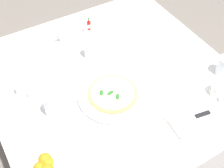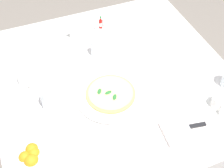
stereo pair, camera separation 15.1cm
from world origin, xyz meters
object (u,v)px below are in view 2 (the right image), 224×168
(coffee_cup_near_left, at_px, (26,79))
(citrus_bowl, at_px, (33,156))
(salt_shaker, at_px, (97,26))
(pepper_shaker, at_px, (104,22))
(pizza_plate, at_px, (111,95))
(napkin_folded, at_px, (187,129))
(dinner_knife, at_px, (187,127))
(hot_sauce_bottle, at_px, (101,23))
(pizza, at_px, (111,93))
(coffee_cup_center_back, at_px, (219,102))
(coffee_cup_back_corner, at_px, (75,33))
(water_glass_near_right, at_px, (49,99))
(water_glass_far_left, at_px, (97,48))

(coffee_cup_near_left, xyz_separation_m, citrus_bowl, (0.06, 0.43, -0.00))
(salt_shaker, height_order, pepper_shaker, same)
(citrus_bowl, distance_m, pepper_shaker, 0.94)
(pizza_plate, xyz_separation_m, citrus_bowl, (0.42, 0.20, 0.02))
(coffee_cup_near_left, xyz_separation_m, napkin_folded, (-0.61, 0.55, -0.02))
(dinner_knife, height_order, hot_sauce_bottle, hot_sauce_bottle)
(pizza_plate, distance_m, hot_sauce_bottle, 0.55)
(pizza, relative_size, dinner_knife, 1.24)
(coffee_cup_center_back, bearing_deg, pizza_plate, -28.51)
(pizza_plate, height_order, citrus_bowl, citrus_bowl)
(coffee_cup_back_corner, bearing_deg, dinner_knife, 108.19)
(pepper_shaker, bearing_deg, salt_shaker, 19.65)
(pizza, bearing_deg, citrus_bowl, 25.14)
(water_glass_near_right, height_order, citrus_bowl, water_glass_near_right)
(coffee_cup_center_back, height_order, water_glass_near_right, water_glass_near_right)
(citrus_bowl, height_order, pepper_shaker, citrus_bowl)
(water_glass_far_left, bearing_deg, pizza, 82.38)
(pizza, xyz_separation_m, hot_sauce_bottle, (-0.14, -0.53, 0.01))
(coffee_cup_center_back, relative_size, water_glass_far_left, 1.29)
(napkin_folded, bearing_deg, pizza_plate, -47.19)
(pizza_plate, distance_m, pizza, 0.01)
(hot_sauce_bottle, xyz_separation_m, pepper_shaker, (-0.03, -0.01, -0.01))
(salt_shaker, bearing_deg, pepper_shaker, -160.35)
(coffee_cup_near_left, relative_size, pepper_shaker, 2.35)
(coffee_cup_back_corner, bearing_deg, coffee_cup_center_back, 122.57)
(napkin_folded, distance_m, hot_sauce_bottle, 0.84)
(pizza, distance_m, salt_shaker, 0.53)
(napkin_folded, bearing_deg, citrus_bowl, -5.02)
(coffee_cup_center_back, relative_size, napkin_folded, 0.57)
(coffee_cup_near_left, bearing_deg, coffee_cup_back_corner, -142.51)
(pizza, height_order, napkin_folded, pizza)
(water_glass_near_right, bearing_deg, coffee_cup_near_left, -68.02)
(coffee_cup_center_back, distance_m, napkin_folded, 0.22)
(pizza, xyz_separation_m, salt_shaker, (-0.11, -0.52, 0.00))
(citrus_bowl, xyz_separation_m, salt_shaker, (-0.53, -0.72, -0.00))
(coffee_cup_center_back, bearing_deg, dinner_knife, 16.30)
(pepper_shaker, bearing_deg, coffee_cup_near_left, 29.33)
(coffee_cup_near_left, xyz_separation_m, water_glass_near_right, (-0.08, 0.19, 0.02))
(dinner_knife, bearing_deg, water_glass_far_left, -62.68)
(coffee_cup_near_left, distance_m, pepper_shaker, 0.61)
(water_glass_far_left, relative_size, napkin_folded, 0.44)
(citrus_bowl, relative_size, hot_sauce_bottle, 1.81)
(citrus_bowl, relative_size, pepper_shaker, 2.67)
(coffee_cup_center_back, xyz_separation_m, coffee_cup_back_corner, (0.48, -0.74, 0.00))
(water_glass_near_right, relative_size, citrus_bowl, 0.82)
(pizza, xyz_separation_m, water_glass_far_left, (-0.04, -0.31, 0.02))
(coffee_cup_near_left, xyz_separation_m, coffee_cup_back_corner, (-0.34, -0.26, 0.00))
(water_glass_far_left, bearing_deg, napkin_folded, 108.13)
(coffee_cup_near_left, relative_size, salt_shaker, 2.35)
(pepper_shaker, bearing_deg, water_glass_near_right, 46.84)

